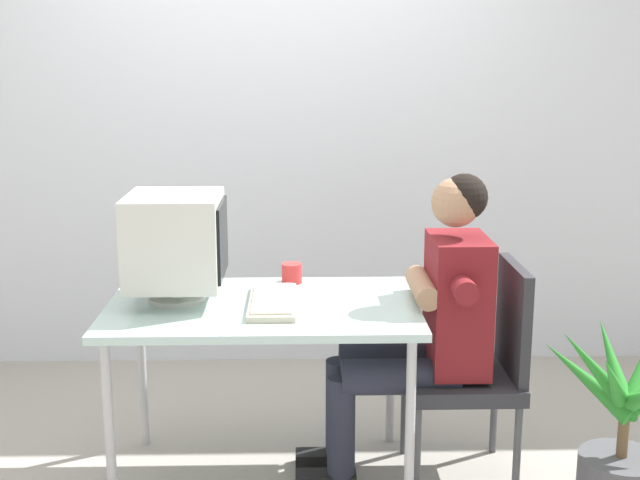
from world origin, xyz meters
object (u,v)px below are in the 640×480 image
object	(u,v)px
keyboard	(273,301)
person_seated	(426,321)
office_chair	(478,362)
desk	(263,318)
crt_monitor	(176,241)
potted_plant	(623,439)
desk_mug	(292,273)

from	to	relation	value
keyboard	person_seated	world-z (taller)	person_seated
person_seated	office_chair	bearing A→B (deg)	0.00
desk	keyboard	bearing A→B (deg)	-29.35
office_chair	person_seated	size ratio (longest dim) A/B	0.71
office_chair	crt_monitor	bearing A→B (deg)	178.41
person_seated	crt_monitor	bearing A→B (deg)	178.06
office_chair	potted_plant	bearing A→B (deg)	-38.47
person_seated	potted_plant	distance (m)	0.83
person_seated	desk	bearing A→B (deg)	-178.75
crt_monitor	person_seated	distance (m)	1.02
office_chair	potted_plant	size ratio (longest dim) A/B	1.17
desk	potted_plant	bearing A→B (deg)	-14.94
keyboard	office_chair	bearing A→B (deg)	2.57
desk_mug	desk	bearing A→B (deg)	-110.44
potted_plant	keyboard	bearing A→B (deg)	165.56
desk_mug	person_seated	bearing A→B (deg)	-28.55
person_seated	desk_mug	distance (m)	0.61
desk	potted_plant	xyz separation A→B (m)	(1.31, -0.35, -0.35)
crt_monitor	office_chair	distance (m)	1.28
office_chair	potted_plant	world-z (taller)	office_chair
office_chair	desk_mug	xyz separation A→B (m)	(-0.74, 0.29, 0.30)
desk	crt_monitor	size ratio (longest dim) A/B	2.85
person_seated	potted_plant	size ratio (longest dim) A/B	1.65
keyboard	office_chair	world-z (taller)	office_chair
desk_mug	crt_monitor	bearing A→B (deg)	-150.30
office_chair	desk_mug	bearing A→B (deg)	158.86
potted_plant	office_chair	bearing A→B (deg)	141.53
desk	office_chair	world-z (taller)	office_chair
desk	crt_monitor	xyz separation A→B (m)	(-0.33, 0.05, 0.30)
potted_plant	desk_mug	xyz separation A→B (m)	(-1.19, 0.65, 0.45)
desk	office_chair	distance (m)	0.87
keyboard	office_chair	distance (m)	0.85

